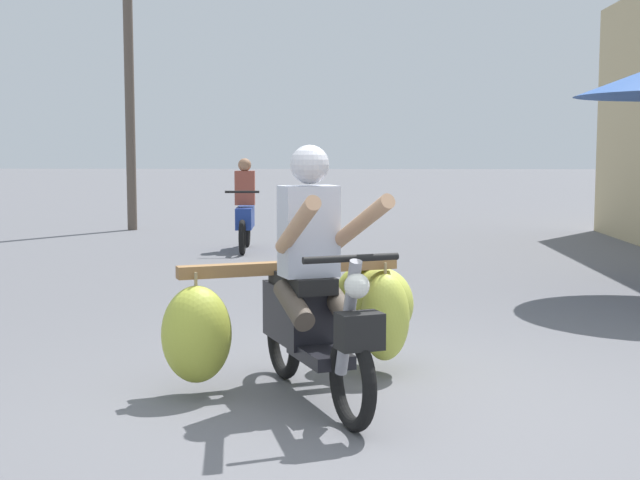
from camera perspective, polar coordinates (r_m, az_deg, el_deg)
ground_plane at (r=5.29m, az=2.91°, el=-11.23°), size 120.00×120.00×0.00m
motorbike_main_loaded at (r=5.81m, az=-0.07°, el=-4.28°), size 1.71×2.02×1.58m
motorbike_distant_ahead_left at (r=13.55m, az=-4.85°, el=1.73°), size 0.50×1.62×1.40m
utility_pole at (r=17.26m, az=-12.17°, el=10.52°), size 0.18×0.18×5.94m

